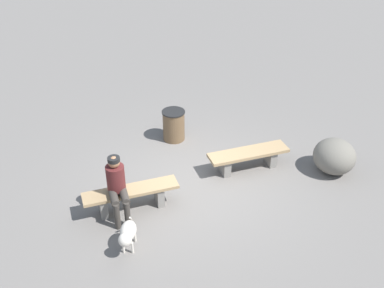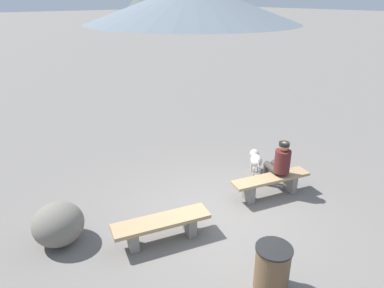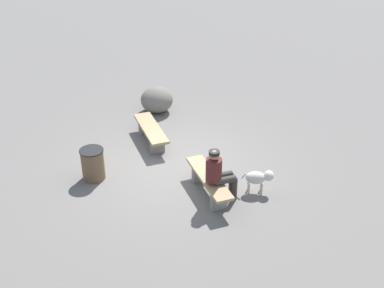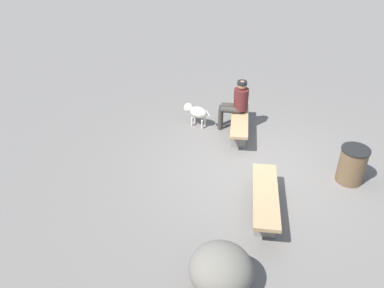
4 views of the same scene
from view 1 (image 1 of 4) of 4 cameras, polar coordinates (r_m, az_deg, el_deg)
The scene contains 7 objects.
ground at distance 9.51m, azimuth 0.42°, elevation -5.35°, with size 210.00×210.00×0.06m, color slate.
bench_left at distance 9.89m, azimuth 7.02°, elevation -1.55°, with size 1.81×0.84×0.44m.
bench_right at distance 8.79m, azimuth -7.59°, elevation -6.31°, with size 1.85×0.80×0.47m.
seated_person at distance 8.44m, azimuth -9.34°, elevation -4.93°, with size 0.45×0.69×1.25m.
dog at distance 7.93m, azimuth -8.04°, elevation -10.97°, with size 0.52×0.61×0.54m.
trash_bin at distance 10.85m, azimuth -2.30°, elevation 2.35°, with size 0.55×0.55×0.75m.
boulder at distance 10.17m, azimuth 17.31°, elevation -1.46°, with size 0.89×0.93×0.75m, color #6B665B.
Camera 1 is at (4.12, 6.33, 5.74)m, focal length 42.82 mm.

